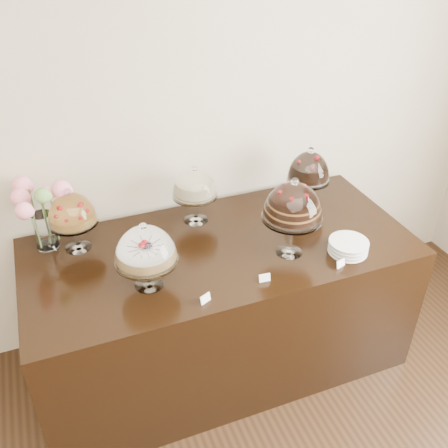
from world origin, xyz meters
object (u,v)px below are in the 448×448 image
object	(u,v)px
flower_vase	(39,206)
plate_stack	(348,247)
cake_stand_fruit_tart	(72,212)
cake_stand_sugar_sponge	(145,248)
display_counter	(221,305)
cake_stand_choco_layer	(293,204)
cake_stand_dark_choco	(309,169)
cake_stand_cheesecake	(195,186)

from	to	relation	value
flower_vase	plate_stack	world-z (taller)	flower_vase
cake_stand_fruit_tart	flower_vase	size ratio (longest dim) A/B	0.93
cake_stand_sugar_sponge	plate_stack	distance (m)	1.12
cake_stand_fruit_tart	flower_vase	xyz separation A→B (m)	(-0.16, 0.08, 0.03)
display_counter	cake_stand_choco_layer	bearing A→B (deg)	-29.73
cake_stand_dark_choco	flower_vase	bearing A→B (deg)	175.56
cake_stand_cheesecake	plate_stack	xyz separation A→B (m)	(0.68, -0.62, -0.20)
cake_stand_fruit_tart	plate_stack	size ratio (longest dim) A/B	1.79
display_counter	flower_vase	distance (m)	1.21
cake_stand_choco_layer	cake_stand_dark_choco	bearing A→B (deg)	51.30
plate_stack	cake_stand_cheesecake	bearing A→B (deg)	137.77
flower_vase	cake_stand_cheesecake	bearing A→B (deg)	-2.99
plate_stack	cake_stand_dark_choco	bearing A→B (deg)	86.36
cake_stand_choco_layer	display_counter	bearing A→B (deg)	150.27
display_counter	flower_vase	xyz separation A→B (m)	(-0.91, 0.36, 0.71)
cake_stand_dark_choco	cake_stand_choco_layer	bearing A→B (deg)	-128.70
cake_stand_dark_choco	flower_vase	xyz separation A→B (m)	(-1.59, 0.12, 0.01)
display_counter	cake_stand_sugar_sponge	size ratio (longest dim) A/B	5.84
cake_stand_sugar_sponge	cake_stand_dark_choco	bearing A→B (deg)	20.10
cake_stand_sugar_sponge	cake_stand_dark_choco	world-z (taller)	cake_stand_dark_choco
cake_stand_choco_layer	cake_stand_cheesecake	distance (m)	0.63
cake_stand_cheesecake	cake_stand_fruit_tart	world-z (taller)	cake_stand_fruit_tart
cake_stand_sugar_sponge	flower_vase	size ratio (longest dim) A/B	0.93
cake_stand_dark_choco	plate_stack	xyz separation A→B (m)	(-0.03, -0.54, -0.21)
display_counter	flower_vase	size ratio (longest dim) A/B	5.41
cake_stand_fruit_tart	flower_vase	world-z (taller)	flower_vase
cake_stand_sugar_sponge	flower_vase	distance (m)	0.70
cake_stand_sugar_sponge	cake_stand_fruit_tart	world-z (taller)	cake_stand_fruit_tart
plate_stack	display_counter	bearing A→B (deg)	154.03
flower_vase	plate_stack	xyz separation A→B (m)	(1.55, -0.67, -0.23)
display_counter	cake_stand_sugar_sponge	bearing A→B (deg)	-158.42
cake_stand_sugar_sponge	cake_stand_fruit_tart	xyz separation A→B (m)	(-0.30, 0.46, 0.01)
cake_stand_choco_layer	cake_stand_cheesecake	bearing A→B (deg)	127.18
flower_vase	plate_stack	size ratio (longest dim) A/B	1.92
cake_stand_sugar_sponge	cake_stand_fruit_tart	bearing A→B (deg)	122.66
cake_stand_choco_layer	flower_vase	size ratio (longest dim) A/B	1.15
cake_stand_cheesecake	cake_stand_dark_choco	xyz separation A→B (m)	(0.72, -0.08, 0.02)
cake_stand_cheesecake	cake_stand_dark_choco	distance (m)	0.72
cake_stand_cheesecake	plate_stack	size ratio (longest dim) A/B	1.74
flower_vase	cake_stand_sugar_sponge	bearing A→B (deg)	-49.86
cake_stand_choco_layer	cake_stand_fruit_tart	size ratio (longest dim) A/B	1.23
cake_stand_dark_choco	cake_stand_fruit_tart	distance (m)	1.43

